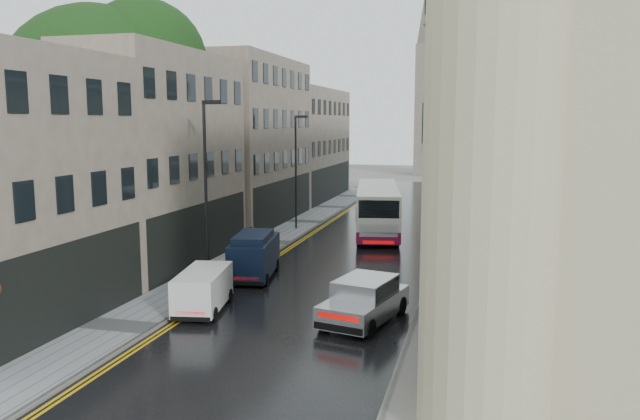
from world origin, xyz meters
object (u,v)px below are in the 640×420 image
at_px(navy_van, 230,261).
at_px(lamp_post_near, 206,191).
at_px(white_lorry, 427,193).
at_px(tree_far, 210,140).
at_px(lamp_post_far, 296,173).
at_px(pedestrian, 251,240).
at_px(silver_hatchback, 324,307).
at_px(white_van, 175,299).
at_px(cream_bus, 359,217).
at_px(tree_near, 98,133).

height_order(navy_van, lamp_post_near, lamp_post_near).
bearing_deg(navy_van, lamp_post_near, 146.86).
relative_size(white_lorry, navy_van, 1.72).
bearing_deg(tree_far, navy_van, -62.79).
xyz_separation_m(white_lorry, lamp_post_far, (-8.38, -7.14, 1.98)).
distance_m(white_lorry, pedestrian, 17.98).
relative_size(tree_far, lamp_post_near, 1.50).
xyz_separation_m(silver_hatchback, lamp_post_near, (-7.14, 5.64, 3.42)).
bearing_deg(white_van, lamp_post_far, 83.71).
bearing_deg(white_lorry, navy_van, -111.91).
bearing_deg(cream_bus, white_lorry, 61.99).
relative_size(tree_far, navy_van, 2.80).
xyz_separation_m(cream_bus, silver_hatchback, (2.00, -16.87, -0.74)).
xyz_separation_m(white_van, lamp_post_far, (-1.35, 20.40, 3.15)).
height_order(navy_van, pedestrian, navy_van).
height_order(silver_hatchback, lamp_post_far, lamp_post_far).
xyz_separation_m(cream_bus, white_van, (-3.70, -17.28, -0.74)).
height_order(tree_near, white_lorry, tree_near).
distance_m(navy_van, pedestrian, 6.43).
xyz_separation_m(cream_bus, lamp_post_far, (-5.05, 3.12, 2.40)).
relative_size(tree_far, lamp_post_far, 1.60).
bearing_deg(tree_near, white_van, -43.49).
height_order(silver_hatchback, white_van, silver_hatchback).
relative_size(tree_near, cream_bus, 1.19).
relative_size(silver_hatchback, navy_van, 1.01).
distance_m(white_lorry, lamp_post_far, 11.18).
bearing_deg(silver_hatchback, lamp_post_near, 154.89).
height_order(tree_near, white_van, tree_near).
bearing_deg(tree_near, tree_far, 88.68).
bearing_deg(cream_bus, lamp_post_near, -124.59).
distance_m(tree_near, cream_bus, 16.14).
bearing_deg(silver_hatchback, tree_near, 165.25).
height_order(white_lorry, silver_hatchback, white_lorry).
bearing_deg(white_lorry, cream_bus, -112.24).
distance_m(white_lorry, white_van, 28.45).
distance_m(pedestrian, lamp_post_far, 9.25).
xyz_separation_m(tree_far, lamp_post_far, (6.56, -0.39, -2.22)).
distance_m(cream_bus, white_van, 17.69).
height_order(white_lorry, navy_van, white_lorry).
bearing_deg(cream_bus, pedestrian, -142.33).
relative_size(navy_van, pedestrian, 2.87).
bearing_deg(tree_near, pedestrian, 29.79).
height_order(tree_far, pedestrian, tree_far).
relative_size(silver_hatchback, lamp_post_far, 0.58).
relative_size(tree_near, lamp_post_near, 1.67).
bearing_deg(white_van, tree_far, 100.76).
distance_m(silver_hatchback, lamp_post_far, 21.43).
xyz_separation_m(white_lorry, white_van, (-7.03, -27.54, -1.17)).
bearing_deg(tree_far, white_van, -69.17).
bearing_deg(white_van, pedestrian, 86.69).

